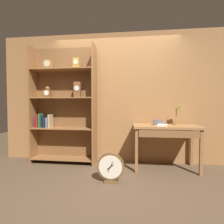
{
  "coord_description": "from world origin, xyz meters",
  "views": [
    {
      "loc": [
        0.4,
        -2.49,
        1.15
      ],
      "look_at": [
        -0.0,
        0.64,
        1.03
      ],
      "focal_mm": 29.5,
      "sensor_mm": 36.0,
      "label": 1
    }
  ],
  "objects": [
    {
      "name": "back_wood_panel",
      "position": [
        0.0,
        1.24,
        1.3
      ],
      "size": [
        4.8,
        0.05,
        2.6
      ],
      "primitive_type": "cube",
      "color": "#9E6B3D",
      "rests_on": "ground"
    },
    {
      "name": "round_clock_large",
      "position": [
        0.04,
        0.16,
        0.23
      ],
      "size": [
        0.4,
        0.11,
        0.44
      ],
      "color": "brown",
      "rests_on": "ground"
    },
    {
      "name": "ground_plane",
      "position": [
        0.0,
        0.0,
        0.0
      ],
      "size": [
        10.0,
        10.0,
        0.0
      ],
      "primitive_type": "plane",
      "color": "brown"
    },
    {
      "name": "bookshelf",
      "position": [
        -1.04,
        1.0,
        1.13
      ],
      "size": [
        1.28,
        0.32,
        2.3
      ],
      "color": "brown",
      "rests_on": "ground"
    },
    {
      "name": "toolbox_small",
      "position": [
        0.81,
        0.93,
        0.83
      ],
      "size": [
        0.15,
        0.12,
        0.1
      ],
      "primitive_type": "cube",
      "color": "#595960",
      "rests_on": "workbench"
    },
    {
      "name": "desk_lamp",
      "position": [
        1.19,
        0.98,
        1.04
      ],
      "size": [
        0.2,
        0.2,
        0.39
      ],
      "color": "olive",
      "rests_on": "workbench"
    },
    {
      "name": "open_repair_manual",
      "position": [
        0.86,
        0.76,
        0.8
      ],
      "size": [
        0.21,
        0.25,
        0.02
      ],
      "primitive_type": "cube",
      "rotation": [
        0.0,
        0.0,
        -0.26
      ],
      "color": "silver",
      "rests_on": "workbench"
    },
    {
      "name": "workbench",
      "position": [
        0.94,
        0.85,
        0.68
      ],
      "size": [
        1.14,
        0.62,
        0.79
      ],
      "color": "#9E6B3D",
      "rests_on": "ground"
    }
  ]
}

